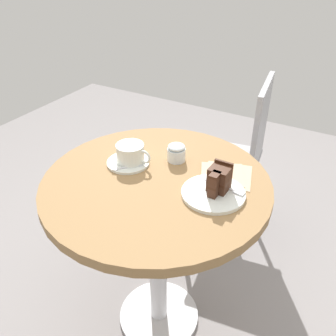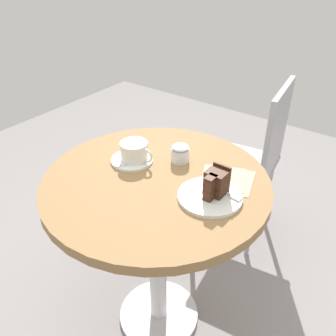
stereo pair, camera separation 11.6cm
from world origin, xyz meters
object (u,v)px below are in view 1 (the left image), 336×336
cake_slice (219,179)px  sugar_pot (177,153)px  coffee_cup (131,153)px  fork (229,189)px  napkin (225,175)px  cake_plate (213,193)px  saucer (128,162)px  teaspoon (123,168)px  cafe_chair (239,149)px

cake_slice → sugar_pot: cake_slice is taller
coffee_cup → fork: 0.37m
cake_slice → napkin: bearing=98.2°
fork → coffee_cup: bearing=-172.0°
coffee_cup → cake_plate: size_ratio=0.66×
saucer → sugar_pot: sugar_pot is taller
fork → teaspoon: bearing=-163.6°
fork → cafe_chair: cafe_chair is taller
cake_plate → napkin: (-0.01, 0.12, -0.00)m
teaspoon → napkin: (0.32, 0.14, -0.01)m
coffee_cup → napkin: 0.33m
teaspoon → fork: size_ratio=0.61×
coffee_cup → cake_slice: 0.33m
coffee_cup → sugar_pot: (0.13, 0.10, -0.01)m
cake_plate → sugar_pot: bearing=147.4°
napkin → saucer: bearing=-163.4°
coffee_cup → napkin: (0.32, 0.09, -0.04)m
teaspoon → cake_slice: bearing=142.4°
coffee_cup → cake_slice: (0.33, -0.01, 0.01)m
coffee_cup → cafe_chair: (0.18, 0.67, -0.27)m
sugar_pot → fork: bearing=-21.0°
cake_slice → fork: bearing=33.7°
teaspoon → cake_plate: 0.32m
coffee_cup → napkin: bearing=16.0°
cafe_chair → coffee_cup: bearing=-23.5°
cake_slice → cafe_chair: 0.75m
teaspoon → sugar_pot: 0.20m
saucer → sugar_pot: (0.14, 0.10, 0.03)m
teaspoon → sugar_pot: sugar_pot is taller
coffee_cup → fork: (0.36, 0.01, -0.03)m
cake_plate → cafe_chair: bearing=101.7°
saucer → napkin: saucer is taller
cake_plate → coffee_cup: bearing=175.0°
saucer → cafe_chair: 0.74m
coffee_cup → teaspoon: 0.06m
napkin → cake_plate: bearing=-86.4°
saucer → coffee_cup: size_ratio=1.15×
napkin → teaspoon: bearing=-155.4°
saucer → cake_plate: bearing=-3.8°
cake_slice → sugar_pot: bearing=151.7°
cafe_chair → teaspoon: bearing=-22.2°
teaspoon → napkin: size_ratio=0.41×
napkin → coffee_cup: bearing=-164.0°
saucer → cake_slice: 0.35m
cake_plate → napkin: bearing=93.6°
saucer → fork: fork is taller
cake_plate → saucer: bearing=176.2°
fork → cake_plate: bearing=-129.7°
napkin → sugar_pot: 0.19m
coffee_cup → cafe_chair: size_ratio=0.15×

